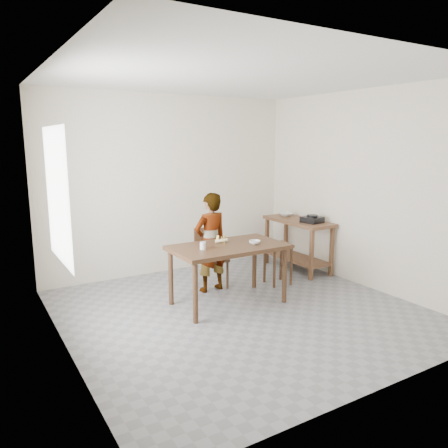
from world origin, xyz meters
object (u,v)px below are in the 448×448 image
dining_table (228,275)px  stool (278,264)px  prep_counter (298,245)px  child (211,242)px  dining_chair (212,258)px

dining_table → stool: bearing=16.3°
dining_table → prep_counter: 1.86m
child → prep_counter: bearing=179.6°
prep_counter → dining_chair: size_ratio=1.48×
stool → dining_chair: bearing=156.5°
stool → prep_counter: bearing=29.7°
prep_counter → dining_chair: 1.57m
prep_counter → stool: size_ratio=2.05×
child → stool: bearing=159.9°
dining_chair → stool: bearing=-14.0°
dining_table → prep_counter: prep_counter is taller
prep_counter → stool: prep_counter is taller
child → dining_chair: bearing=-130.5°
child → stool: 1.06m
prep_counter → dining_chair: (-1.57, -0.03, 0.01)m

